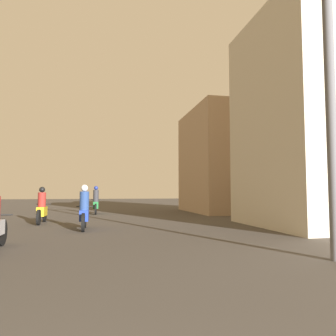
{
  "coord_description": "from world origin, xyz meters",
  "views": [
    {
      "loc": [
        0.53,
        -0.04,
        1.34
      ],
      "look_at": [
        4.21,
        17.58,
        2.62
      ],
      "focal_mm": 35.0,
      "sensor_mm": 36.0,
      "label": 1
    }
  ],
  "objects": [
    {
      "name": "utility_pole_near",
      "position": [
        5.02,
        5.57,
        3.27
      ],
      "size": [
        1.6,
        0.2,
        6.23
      ],
      "color": "slate",
      "rests_on": "ground_plane"
    },
    {
      "name": "motorcycle_blue",
      "position": [
        0.01,
        11.86,
        0.63
      ],
      "size": [
        0.6,
        1.92,
        1.57
      ],
      "rotation": [
        0.0,
        0.0,
        0.06
      ],
      "color": "black",
      "rests_on": "ground_plane"
    },
    {
      "name": "motorcycle_yellow",
      "position": [
        -1.82,
        14.52,
        0.61
      ],
      "size": [
        0.6,
        2.09,
        1.53
      ],
      "rotation": [
        0.0,
        0.0,
        0.04
      ],
      "color": "black",
      "rests_on": "ground_plane"
    },
    {
      "name": "motorcycle_green",
      "position": [
        0.32,
        19.99,
        0.66
      ],
      "size": [
        0.6,
        2.04,
        1.66
      ],
      "rotation": [
        0.0,
        0.0,
        0.05
      ],
      "color": "black",
      "rests_on": "ground_plane"
    },
    {
      "name": "building_right_near",
      "position": [
        8.61,
        11.13,
        4.09
      ],
      "size": [
        4.52,
        5.57,
        8.18
      ],
      "color": "beige",
      "rests_on": "ground_plane"
    },
    {
      "name": "building_right_far",
      "position": [
        8.34,
        20.35,
        3.33
      ],
      "size": [
        4.03,
        6.93,
        6.67
      ],
      "color": "tan",
      "rests_on": "ground_plane"
    }
  ]
}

